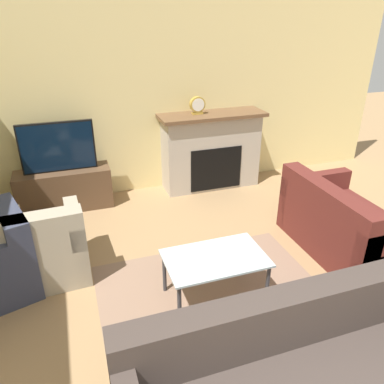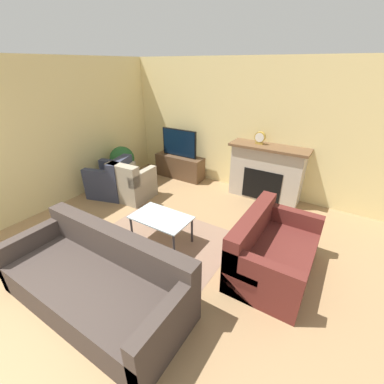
{
  "view_description": "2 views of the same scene",
  "coord_description": "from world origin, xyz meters",
  "px_view_note": "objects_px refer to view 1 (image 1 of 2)",
  "views": [
    {
      "loc": [
        -0.95,
        0.07,
        2.43
      ],
      "look_at": [
        0.13,
        3.26,
        0.79
      ],
      "focal_mm": 35.0,
      "sensor_mm": 36.0,
      "label": 1
    },
    {
      "loc": [
        2.31,
        0.02,
        2.56
      ],
      "look_at": [
        0.38,
        3.09,
        0.74
      ],
      "focal_mm": 24.0,
      "sensor_mm": 36.0,
      "label": 2
    }
  ],
  "objects_px": {
    "tv": "(58,147)",
    "couch_loveseat": "(344,227)",
    "armchair_accent": "(49,250)",
    "coffee_table": "(215,262)",
    "mantel_clock": "(197,105)"
  },
  "relations": [
    {
      "from": "mantel_clock",
      "to": "tv",
      "type": "bearing_deg",
      "value": -178.24
    },
    {
      "from": "tv",
      "to": "armchair_accent",
      "type": "height_order",
      "value": "tv"
    },
    {
      "from": "tv",
      "to": "armchair_accent",
      "type": "distance_m",
      "value": 1.58
    },
    {
      "from": "tv",
      "to": "coffee_table",
      "type": "height_order",
      "value": "tv"
    },
    {
      "from": "tv",
      "to": "couch_loveseat",
      "type": "bearing_deg",
      "value": -35.0
    },
    {
      "from": "coffee_table",
      "to": "couch_loveseat",
      "type": "bearing_deg",
      "value": 9.55
    },
    {
      "from": "armchair_accent",
      "to": "coffee_table",
      "type": "xyz_separation_m",
      "value": [
        1.43,
        -0.84,
        0.1
      ]
    },
    {
      "from": "coffee_table",
      "to": "mantel_clock",
      "type": "bearing_deg",
      "value": 74.33
    },
    {
      "from": "couch_loveseat",
      "to": "coffee_table",
      "type": "xyz_separation_m",
      "value": [
        -1.65,
        -0.28,
        0.11
      ]
    },
    {
      "from": "armchair_accent",
      "to": "mantel_clock",
      "type": "relative_size",
      "value": 3.34
    },
    {
      "from": "armchair_accent",
      "to": "tv",
      "type": "bearing_deg",
      "value": -100.32
    },
    {
      "from": "tv",
      "to": "couch_loveseat",
      "type": "height_order",
      "value": "tv"
    },
    {
      "from": "mantel_clock",
      "to": "armchair_accent",
      "type": "bearing_deg",
      "value": -143.96
    },
    {
      "from": "mantel_clock",
      "to": "couch_loveseat",
      "type": "bearing_deg",
      "value": -64.63
    },
    {
      "from": "tv",
      "to": "couch_loveseat",
      "type": "relative_size",
      "value": 0.65
    }
  ]
}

